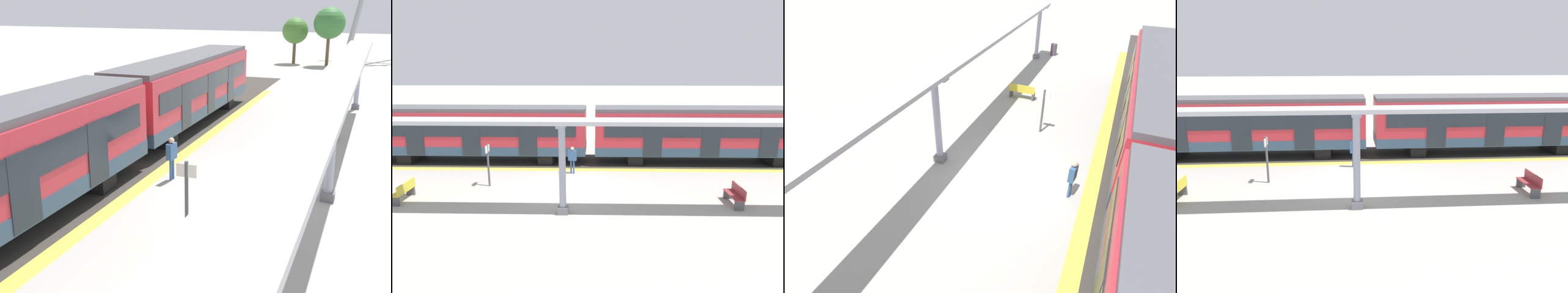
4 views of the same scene
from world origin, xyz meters
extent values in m
plane|color=#9F9D94|center=(0.00, 0.00, 0.00)|extent=(176.00, 176.00, 0.00)
cube|color=gold|center=(-3.17, 0.00, 0.00)|extent=(0.54, 38.42, 0.01)
cube|color=#38332D|center=(-5.04, 0.00, 0.00)|extent=(3.20, 50.42, 0.01)
cube|color=#BE2A35|center=(-5.04, -6.10, 1.94)|extent=(2.60, 13.66, 2.60)
cube|color=navy|center=(-5.04, -6.10, 0.92)|extent=(2.63, 13.68, 0.55)
cube|color=#515156|center=(-5.04, -6.10, 3.36)|extent=(2.39, 13.66, 0.24)
cube|color=#1E262D|center=(-3.73, -6.10, 2.25)|extent=(0.03, 12.57, 0.84)
cube|color=#1E262D|center=(-3.72, -9.51, 1.69)|extent=(0.04, 1.10, 2.00)
cube|color=#1E262D|center=(-3.72, -6.10, 1.69)|extent=(0.04, 1.10, 2.00)
cube|color=#1E262D|center=(-3.72, -2.68, 1.69)|extent=(0.04, 1.10, 2.00)
cube|color=black|center=(-5.04, -1.72, 0.32)|extent=(2.21, 0.90, 0.64)
cube|color=black|center=(-5.04, -10.47, 0.32)|extent=(2.21, 0.90, 0.64)
cube|color=#1E262D|center=(-3.72, 4.75, 1.69)|extent=(0.04, 1.10, 2.00)
cube|color=slate|center=(2.99, -14.82, 0.15)|extent=(0.44, 0.44, 0.30)
cylinder|color=#959AAE|center=(2.99, -14.82, 1.98)|extent=(0.28, 0.28, 3.37)
cube|color=#959AAE|center=(2.99, -14.82, 3.73)|extent=(1.10, 0.36, 0.12)
cube|color=slate|center=(2.99, 0.03, 0.15)|extent=(0.44, 0.44, 0.30)
cylinder|color=#959AAE|center=(2.99, 0.03, 1.98)|extent=(0.28, 0.28, 3.37)
cube|color=#959AAE|center=(2.99, 0.03, 3.73)|extent=(1.10, 0.36, 0.12)
cube|color=#A8AAB2|center=(2.99, 0.06, 3.87)|extent=(1.20, 30.55, 0.16)
cube|color=gold|center=(1.74, -7.40, 0.44)|extent=(1.50, 0.44, 0.04)
cube|color=gold|center=(1.74, -7.21, 0.66)|extent=(1.50, 0.06, 0.40)
cube|color=#4C4C51|center=(2.41, -7.39, 0.21)|extent=(0.10, 0.40, 0.42)
cube|color=#4C4C51|center=(1.07, -7.40, 0.21)|extent=(0.10, 0.40, 0.42)
cylinder|color=#4E3F4E|center=(1.94, -16.11, 0.44)|extent=(0.48, 0.48, 0.88)
cylinder|color=#4C4C51|center=(-0.26, -4.03, 1.10)|extent=(0.10, 0.10, 2.20)
cube|color=silver|center=(-0.26, -4.03, 1.95)|extent=(0.56, 0.04, 0.36)
cylinder|color=#335488|center=(-2.46, -0.02, 0.39)|extent=(0.10, 0.10, 0.77)
cylinder|color=#335488|center=(-2.44, 0.13, 0.39)|extent=(0.10, 0.10, 0.77)
cube|color=#325886|center=(-2.45, 0.06, 1.06)|extent=(0.26, 0.47, 0.58)
sphere|color=tan|center=(-2.45, 0.06, 1.45)|extent=(0.21, 0.21, 0.21)
camera|label=1|loc=(4.19, -15.25, 6.18)|focal=45.38mm
camera|label=2|loc=(16.34, 1.38, 6.03)|focal=31.79mm
camera|label=3|loc=(-3.08, 9.52, 8.09)|focal=29.59mm
camera|label=4|loc=(16.43, -0.31, 5.85)|focal=33.89mm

